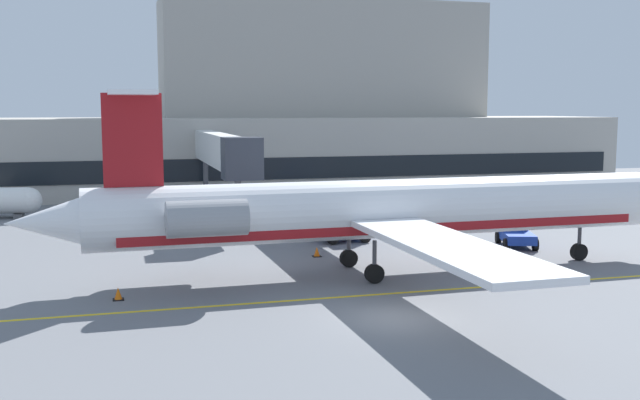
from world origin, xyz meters
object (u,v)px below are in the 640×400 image
(pushback_tractor, at_px, (349,225))
(fuel_tank, at_px, (0,201))
(baggage_tug, at_px, (515,232))
(belt_loader, at_px, (405,212))
(regional_jet, at_px, (379,210))

(pushback_tractor, distance_m, fuel_tank, 27.27)
(baggage_tug, xyz_separation_m, belt_loader, (-3.30, 9.17, 0.08))
(pushback_tractor, xyz_separation_m, belt_loader, (5.71, 4.95, -0.05))
(fuel_tank, bearing_deg, baggage_tug, -33.17)
(belt_loader, relative_size, fuel_tank, 0.71)
(baggage_tug, xyz_separation_m, fuel_tank, (-31.04, 20.29, 0.45))
(baggage_tug, distance_m, pushback_tractor, 9.95)
(regional_jet, bearing_deg, belt_loader, 63.13)
(regional_jet, distance_m, fuel_tank, 32.60)
(belt_loader, height_order, fuel_tank, fuel_tank)
(baggage_tug, xyz_separation_m, pushback_tractor, (-9.00, 4.23, 0.13))
(belt_loader, distance_m, fuel_tank, 29.89)
(regional_jet, bearing_deg, pushback_tractor, 81.13)
(pushback_tractor, relative_size, fuel_tank, 0.51)
(regional_jet, relative_size, belt_loader, 8.25)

